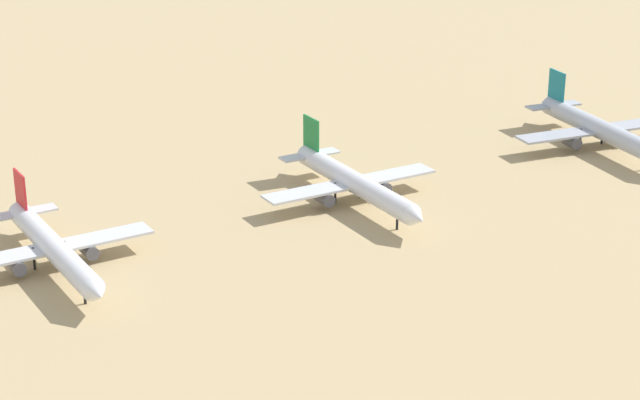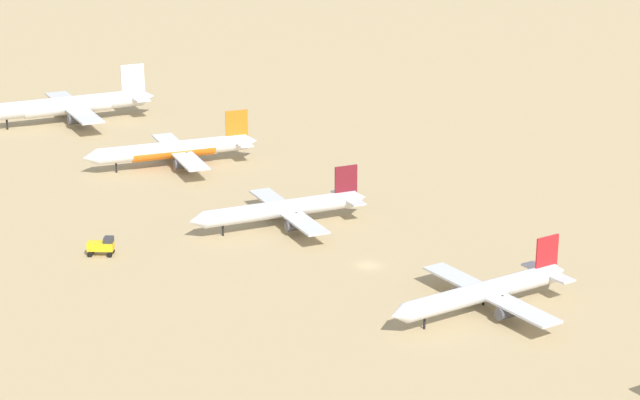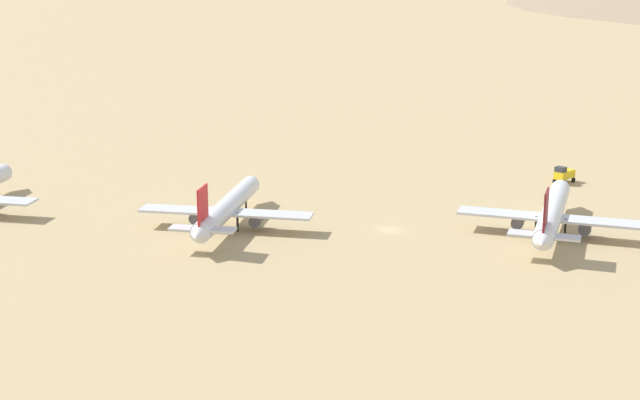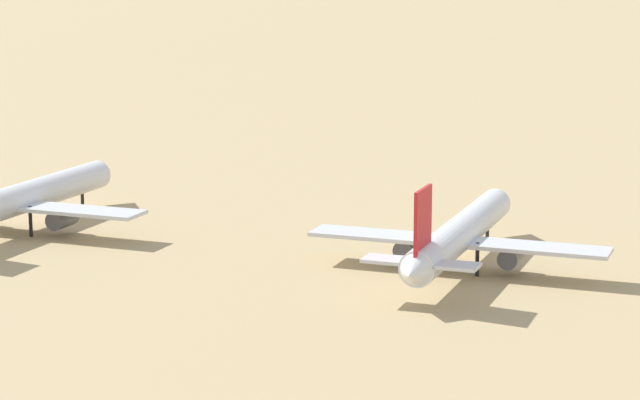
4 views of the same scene
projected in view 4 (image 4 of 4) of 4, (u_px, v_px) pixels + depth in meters
parked_jet_3 at (459, 235)px, 137.60m from camera, size 39.61×32.31×11.43m
parked_jet_4 at (21, 199)px, 155.92m from camera, size 40.85×33.29×11.78m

